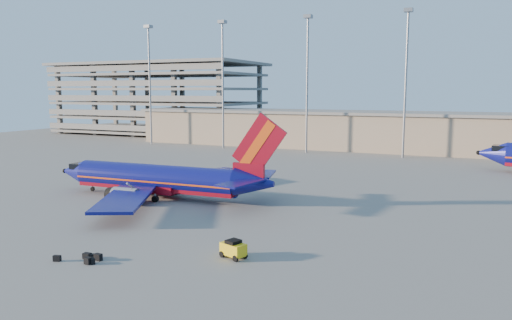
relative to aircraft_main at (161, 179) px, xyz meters
The scene contains 7 objects.
ground 8.53m from the aircraft_main, 32.84° to the left, with size 220.00×220.00×0.00m, color slate.
terminal_building 64.73m from the aircraft_main, 74.86° to the left, with size 122.00×16.00×8.50m.
parking_garage 96.37m from the aircraft_main, 125.06° to the left, with size 62.00×32.00×21.40m.
light_mast_row 54.04m from the aircraft_main, 76.73° to the left, with size 101.60×1.60×28.65m.
aircraft_main is the anchor object (origin of this frame).
baggage_tug 24.52m from the aircraft_main, 42.00° to the right, with size 2.32×1.82×1.46m.
luggage_pile 23.30m from the aircraft_main, 69.55° to the right, with size 3.54×2.07×0.54m.
Camera 1 is at (28.55, -54.86, 13.16)m, focal length 35.00 mm.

